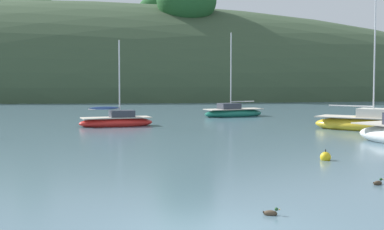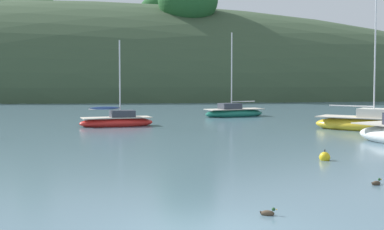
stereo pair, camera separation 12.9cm
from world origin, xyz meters
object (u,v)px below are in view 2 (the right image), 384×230
Objects in this scene: duck_lone_right at (268,213)px; sailboat_cream_ketch at (369,124)px; sailboat_red_portside at (117,121)px; sailboat_navy_dinghy at (234,112)px; duck_lead at (376,183)px; mooring_buoy_outer at (325,157)px.

sailboat_cream_ketch is at bearing 66.53° from duck_lone_right.
sailboat_cream_ketch is at bearing -11.61° from sailboat_red_portside.
duck_lone_right is at bearing -113.47° from sailboat_cream_ketch.
sailboat_navy_dinghy is (-7.23, 12.12, -0.07)m from sailboat_cream_ketch.
duck_lead is at bearing -107.09° from sailboat_cream_ketch.
mooring_buoy_outer is at bearing 93.45° from duck_lead.
sailboat_red_portside is at bearing 115.81° from duck_lead.
sailboat_cream_ketch is 18.88m from duck_lead.
mooring_buoy_outer is (1.37, -24.85, -0.21)m from sailboat_navy_dinghy.
sailboat_cream_ketch is at bearing 65.25° from mooring_buoy_outer.
mooring_buoy_outer is 1.35× the size of duck_lead.
duck_lone_right is (-4.00, -3.96, 0.00)m from duck_lead.
sailboat_red_portside is 10.90× the size of mooring_buoy_outer.
sailboat_red_portside is 14.73× the size of duck_lead.
sailboat_navy_dinghy is (8.61, 8.86, 0.01)m from sailboat_red_portside.
sailboat_red_portside is 18.85m from mooring_buoy_outer.
duck_lead and duck_lone_right have the same top height.
mooring_buoy_outer reaches higher than duck_lone_right.
duck_lead is 5.63m from duck_lone_right.
mooring_buoy_outer reaches higher than duck_lead.
sailboat_cream_ketch reaches higher than sailboat_red_portside.
sailboat_cream_ketch is at bearing -59.16° from sailboat_navy_dinghy.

